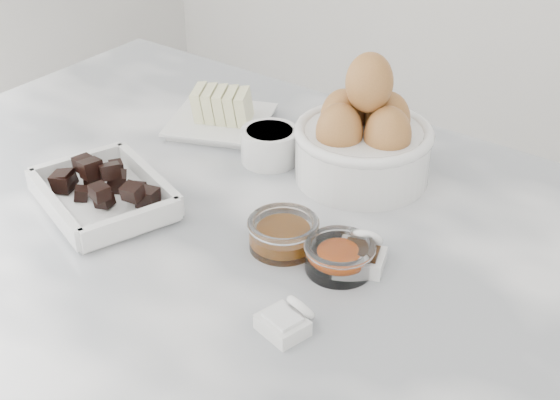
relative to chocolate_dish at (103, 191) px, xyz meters
The scene contains 9 objects.
marble_slab 0.21m from the chocolate_dish, 18.68° to the left, with size 1.20×0.80×0.04m, color white.
chocolate_dish is the anchor object (origin of this frame).
butter_plate 0.27m from the chocolate_dish, 96.24° to the left, with size 0.19×0.19×0.06m.
sugar_ramekin 0.25m from the chocolate_dish, 65.86° to the left, with size 0.08×0.08×0.05m.
egg_bowl 0.35m from the chocolate_dish, 48.76° to the left, with size 0.19×0.19×0.18m.
honey_bowl 0.25m from the chocolate_dish, 14.89° to the left, with size 0.09×0.09×0.04m.
zest_bowl 0.33m from the chocolate_dish, 11.72° to the left, with size 0.08×0.08×0.04m.
vanilla_spoon 0.35m from the chocolate_dish, 15.19° to the left, with size 0.07×0.08×0.04m.
salt_spoon 0.34m from the chocolate_dish, ahead, with size 0.06×0.07×0.04m.
Camera 1 is at (0.50, -0.62, 1.49)m, focal length 50.00 mm.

